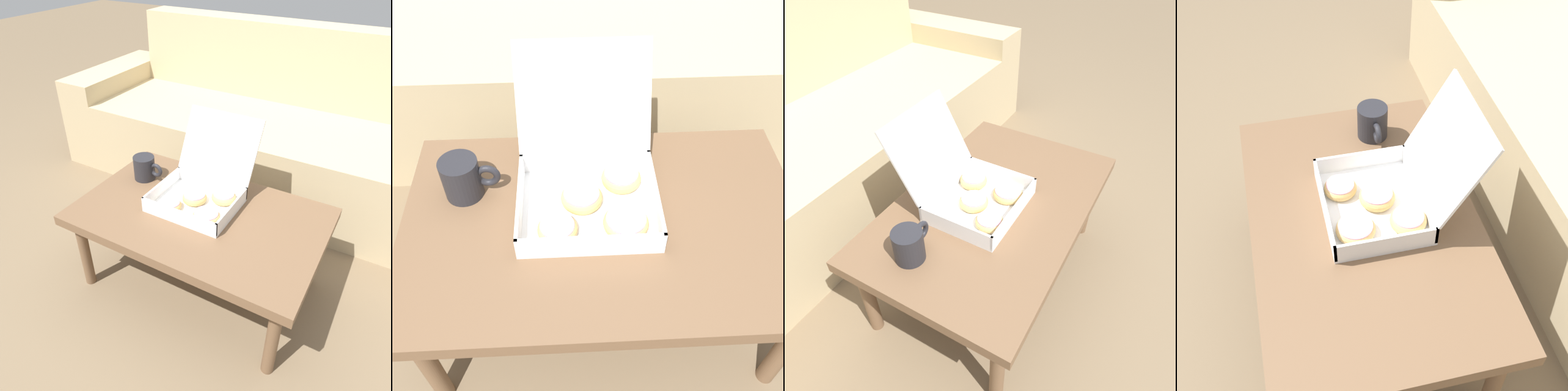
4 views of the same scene
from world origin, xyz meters
TOP-DOWN VIEW (x-y plane):
  - ground_plane at (0.00, 0.00)m, footprint 12.00×12.00m
  - couch at (0.00, 0.82)m, footprint 2.56×0.83m
  - coffee_table at (0.00, -0.15)m, footprint 0.95×0.61m
  - pastry_box at (-0.02, -0.09)m, footprint 0.32×0.40m
  - coffee_mug at (-0.33, -0.05)m, footprint 0.14×0.09m

SIDE VIEW (x-z plane):
  - ground_plane at x=0.00m, z-range 0.00..0.00m
  - couch at x=0.00m, z-range -0.14..0.72m
  - coffee_table at x=0.00m, z-range 0.15..0.53m
  - coffee_mug at x=-0.33m, z-range 0.38..0.49m
  - pastry_box at x=-0.02m, z-range 0.28..0.59m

